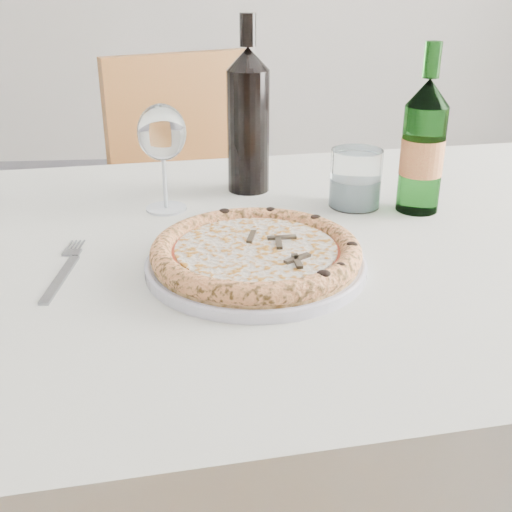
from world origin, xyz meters
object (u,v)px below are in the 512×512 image
object	(u,v)px
chair_far	(197,210)
plate	(256,264)
dining_table	(251,289)
tumbler	(355,182)
pizza	(256,252)
beer_bottle	(423,147)
wine_bottle	(248,119)
wine_glass	(162,135)

from	to	relation	value
chair_far	plate	distance (m)	0.89
dining_table	tumbler	distance (m)	0.27
pizza	tumbler	world-z (taller)	tumbler
chair_far	beer_bottle	bearing A→B (deg)	-59.64
plate	beer_bottle	xyz separation A→B (m)	(0.29, 0.21, 0.10)
plate	pizza	world-z (taller)	pizza
tumbler	wine_bottle	world-z (taller)	wine_bottle
dining_table	wine_bottle	xyz separation A→B (m)	(0.01, 0.24, 0.21)
dining_table	wine_bottle	world-z (taller)	wine_bottle
dining_table	pizza	xyz separation A→B (m)	(-0.00, -0.10, 0.11)
wine_bottle	dining_table	bearing A→B (deg)	-93.38
beer_bottle	wine_glass	bearing A→B (deg)	175.22
plate	wine_bottle	bearing A→B (deg)	87.60
wine_bottle	tumbler	bearing A→B (deg)	-30.46
chair_far	wine_glass	xyz separation A→B (m)	(-0.04, -0.61, 0.35)
dining_table	wine_glass	size ratio (longest dim) A/B	9.38
plate	chair_far	bearing A→B (deg)	95.96
tumbler	beer_bottle	bearing A→B (deg)	-16.00
wine_glass	beer_bottle	distance (m)	0.42
plate	wine_glass	size ratio (longest dim) A/B	1.67
plate	wine_bottle	distance (m)	0.37
plate	wine_glass	world-z (taller)	wine_glass
tumbler	chair_far	bearing A→B (deg)	114.25
pizza	beer_bottle	world-z (taller)	beer_bottle
wine_glass	dining_table	bearing A→B (deg)	-48.38
chair_far	wine_glass	size ratio (longest dim) A/B	5.24
plate	pizza	bearing A→B (deg)	147.99
chair_far	pizza	size ratio (longest dim) A/B	3.29
dining_table	chair_far	size ratio (longest dim) A/B	1.79
plate	tumbler	world-z (taller)	tumbler
beer_bottle	wine_bottle	size ratio (longest dim) A/B	0.89
wine_glass	beer_bottle	world-z (taller)	beer_bottle
plate	wine_glass	distance (m)	0.30
wine_bottle	beer_bottle	bearing A→B (deg)	-25.54
chair_far	wine_glass	distance (m)	0.71
pizza	wine_glass	bearing A→B (deg)	117.94
wine_glass	tumbler	xyz separation A→B (m)	(0.32, -0.01, -0.09)
dining_table	chair_far	bearing A→B (deg)	96.74
dining_table	beer_bottle	xyz separation A→B (m)	(0.29, 0.11, 0.19)
wine_glass	tumbler	size ratio (longest dim) A/B	1.82
chair_far	beer_bottle	xyz separation A→B (m)	(0.38, -0.65, 0.33)
tumbler	plate	bearing A→B (deg)	-127.94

